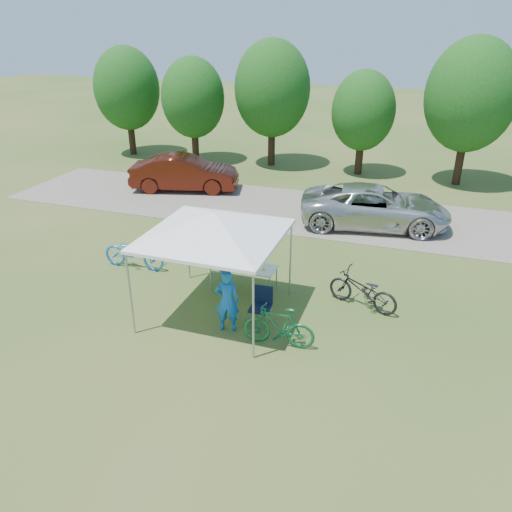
{
  "coord_description": "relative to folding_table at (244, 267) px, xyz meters",
  "views": [
    {
      "loc": [
        4.48,
        -10.03,
        6.76
      ],
      "look_at": [
        0.37,
        2.0,
        0.76
      ],
      "focal_mm": 35.0,
      "sensor_mm": 36.0,
      "label": 1
    }
  ],
  "objects": [
    {
      "name": "treeline",
      "position": [
        -0.53,
        12.71,
        2.84
      ],
      "size": [
        24.89,
        4.28,
        6.3
      ],
      "color": "#382314",
      "rests_on": "ground"
    },
    {
      "name": "cyclist",
      "position": [
        0.31,
        -1.97,
        0.1
      ],
      "size": [
        0.65,
        0.5,
        1.59
      ],
      "primitive_type": "imported",
      "rotation": [
        0.0,
        0.0,
        3.37
      ],
      "color": "blue",
      "rests_on": "ground"
    },
    {
      "name": "cooler",
      "position": [
        -0.38,
        -0.0,
        0.22
      ],
      "size": [
        0.48,
        0.32,
        0.34
      ],
      "color": "white",
      "rests_on": "folding_table"
    },
    {
      "name": "folding_table",
      "position": [
        0.0,
        0.0,
        0.0
      ],
      "size": [
        1.78,
        0.74,
        0.73
      ],
      "color": "white",
      "rests_on": "ground"
    },
    {
      "name": "bike_green",
      "position": [
        1.64,
        -2.19,
        -0.19
      ],
      "size": [
        1.7,
        0.57,
        1.01
      ],
      "primitive_type": "imported",
      "rotation": [
        0.0,
        0.0,
        -1.51
      ],
      "color": "#166536",
      "rests_on": "ground"
    },
    {
      "name": "folding_chair",
      "position": [
        0.98,
        -1.4,
        -0.12
      ],
      "size": [
        0.52,
        0.53,
        0.96
      ],
      "rotation": [
        0.0,
        0.0,
        0.06
      ],
      "color": "black",
      "rests_on": "ground"
    },
    {
      "name": "sedan",
      "position": [
        -5.54,
        7.64,
        0.09
      ],
      "size": [
        4.87,
        2.76,
        1.52
      ],
      "primitive_type": "imported",
      "rotation": [
        0.0,
        0.0,
        1.84
      ],
      "color": "#47150B",
      "rests_on": "gravel_strip"
    },
    {
      "name": "ice_cream_cup",
      "position": [
        0.59,
        -0.05,
        0.07
      ],
      "size": [
        0.07,
        0.07,
        0.05
      ],
      "primitive_type": "cylinder",
      "color": "yellow",
      "rests_on": "folding_table"
    },
    {
      "name": "bike_blue",
      "position": [
        -3.58,
        0.23,
        -0.18
      ],
      "size": [
        1.96,
        0.74,
        1.02
      ],
      "primitive_type": "imported",
      "rotation": [
        0.0,
        0.0,
        1.6
      ],
      "color": "blue",
      "rests_on": "ground"
    },
    {
      "name": "bike_dark",
      "position": [
        3.21,
        0.12,
        -0.19
      ],
      "size": [
        2.01,
        1.22,
        1.0
      ],
      "primitive_type": "imported",
      "rotation": [
        0.0,
        0.0,
        -1.89
      ],
      "color": "black",
      "rests_on": "ground"
    },
    {
      "name": "canopy",
      "position": [
        -0.24,
        -1.33,
        1.96
      ],
      "size": [
        4.53,
        4.53,
        3.0
      ],
      "color": "#A5A5AA",
      "rests_on": "ground"
    },
    {
      "name": "ground",
      "position": [
        -0.24,
        -1.33,
        -0.69
      ],
      "size": [
        100.0,
        100.0,
        0.0
      ],
      "primitive_type": "plane",
      "color": "#2D5119",
      "rests_on": "ground"
    },
    {
      "name": "gravel_strip",
      "position": [
        -0.24,
        6.67,
        -0.68
      ],
      "size": [
        24.0,
        5.0,
        0.02
      ],
      "primitive_type": "cube",
      "color": "gray",
      "rests_on": "ground"
    },
    {
      "name": "minivan",
      "position": [
        2.81,
        6.01,
        0.06
      ],
      "size": [
        5.58,
        3.23,
        1.46
      ],
      "primitive_type": "imported",
      "rotation": [
        0.0,
        0.0,
        1.73
      ],
      "color": "silver",
      "rests_on": "gravel_strip"
    }
  ]
}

